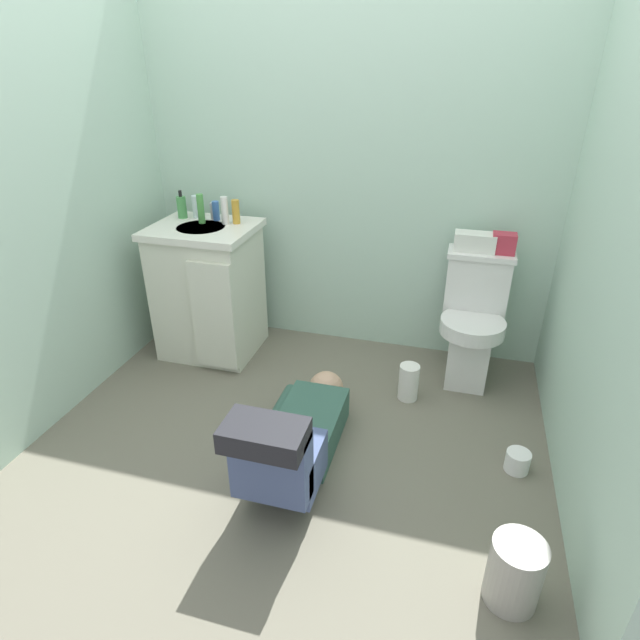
# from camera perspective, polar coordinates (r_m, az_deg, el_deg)

# --- Properties ---
(ground_plane) EXTENTS (2.95, 2.98, 0.04)m
(ground_plane) POSITION_cam_1_polar(r_m,az_deg,el_deg) (2.73, -2.47, -12.06)
(ground_plane) COLOR #696556
(wall_back) EXTENTS (2.61, 0.08, 2.40)m
(wall_back) POSITION_cam_1_polar(r_m,az_deg,el_deg) (3.15, 3.11, 17.91)
(wall_back) COLOR #ADCEBA
(wall_back) RESTS_ON ground_plane
(wall_left) EXTENTS (0.08, 1.98, 2.40)m
(wall_left) POSITION_cam_1_polar(r_m,az_deg,el_deg) (2.84, -28.93, 13.66)
(wall_left) COLOR #ADCEBA
(wall_left) RESTS_ON ground_plane
(wall_right) EXTENTS (0.08, 1.98, 2.40)m
(wall_right) POSITION_cam_1_polar(r_m,az_deg,el_deg) (2.15, 31.40, 9.58)
(wall_right) COLOR #ADCEBA
(wall_right) RESTS_ON ground_plane
(toilet) EXTENTS (0.36, 0.46, 0.75)m
(toilet) POSITION_cam_1_polar(r_m,az_deg,el_deg) (3.05, 16.45, -0.07)
(toilet) COLOR silver
(toilet) RESTS_ON ground_plane
(vanity_cabinet) EXTENTS (0.60, 0.53, 0.82)m
(vanity_cabinet) POSITION_cam_1_polar(r_m,az_deg,el_deg) (3.26, -12.13, 3.31)
(vanity_cabinet) COLOR silver
(vanity_cabinet) RESTS_ON ground_plane
(faucet) EXTENTS (0.02, 0.02, 0.10)m
(faucet) POSITION_cam_1_polar(r_m,az_deg,el_deg) (3.24, -11.80, 11.67)
(faucet) COLOR silver
(faucet) RESTS_ON vanity_cabinet
(person_plumber) EXTENTS (0.39, 1.06, 0.52)m
(person_plumber) POSITION_cam_1_polar(r_m,az_deg,el_deg) (2.39, -2.69, -12.68)
(person_plumber) COLOR #33594C
(person_plumber) RESTS_ON ground_plane
(tissue_box) EXTENTS (0.22, 0.11, 0.10)m
(tissue_box) POSITION_cam_1_polar(r_m,az_deg,el_deg) (2.97, 16.70, 8.26)
(tissue_box) COLOR silver
(tissue_box) RESTS_ON toilet
(toiletry_bag) EXTENTS (0.12, 0.09, 0.11)m
(toiletry_bag) POSITION_cam_1_polar(r_m,az_deg,el_deg) (2.97, 19.61, 7.96)
(toiletry_bag) COLOR #B22D3F
(toiletry_bag) RESTS_ON toilet
(soap_dispenser) EXTENTS (0.06, 0.06, 0.17)m
(soap_dispenser) POSITION_cam_1_polar(r_m,az_deg,el_deg) (3.31, -15.00, 11.96)
(soap_dispenser) COLOR #46924C
(soap_dispenser) RESTS_ON vanity_cabinet
(bottle_clear) EXTENTS (0.05, 0.05, 0.13)m
(bottle_clear) POSITION_cam_1_polar(r_m,az_deg,el_deg) (3.29, -13.46, 12.06)
(bottle_clear) COLOR silver
(bottle_clear) RESTS_ON vanity_cabinet
(bottle_green) EXTENTS (0.04, 0.04, 0.17)m
(bottle_green) POSITION_cam_1_polar(r_m,az_deg,el_deg) (3.17, -13.01, 11.86)
(bottle_green) COLOR #4B9A46
(bottle_green) RESTS_ON vanity_cabinet
(bottle_blue) EXTENTS (0.04, 0.04, 0.11)m
(bottle_blue) POSITION_cam_1_polar(r_m,az_deg,el_deg) (3.21, -11.40, 11.72)
(bottle_blue) COLOR #3B6DBD
(bottle_blue) RESTS_ON vanity_cabinet
(bottle_white) EXTENTS (0.04, 0.04, 0.16)m
(bottle_white) POSITION_cam_1_polar(r_m,az_deg,el_deg) (3.12, -10.47, 11.79)
(bottle_white) COLOR silver
(bottle_white) RESTS_ON vanity_cabinet
(bottle_amber) EXTENTS (0.05, 0.05, 0.14)m
(bottle_amber) POSITION_cam_1_polar(r_m,az_deg,el_deg) (3.12, -9.27, 11.70)
(bottle_amber) COLOR gold
(bottle_amber) RESTS_ON vanity_cabinet
(trash_can) EXTENTS (0.19, 0.19, 0.26)m
(trash_can) POSITION_cam_1_polar(r_m,az_deg,el_deg) (2.08, 20.66, -24.60)
(trash_can) COLOR #9D9991
(trash_can) RESTS_ON ground_plane
(paper_towel_roll) EXTENTS (0.11, 0.11, 0.21)m
(paper_towel_roll) POSITION_cam_1_polar(r_m,az_deg,el_deg) (2.90, 9.74, -6.76)
(paper_towel_roll) COLOR white
(paper_towel_roll) RESTS_ON ground_plane
(toilet_paper_roll) EXTENTS (0.11, 0.11, 0.10)m
(toilet_paper_roll) POSITION_cam_1_polar(r_m,az_deg,el_deg) (2.62, 20.94, -14.35)
(toilet_paper_roll) COLOR white
(toilet_paper_roll) RESTS_ON ground_plane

